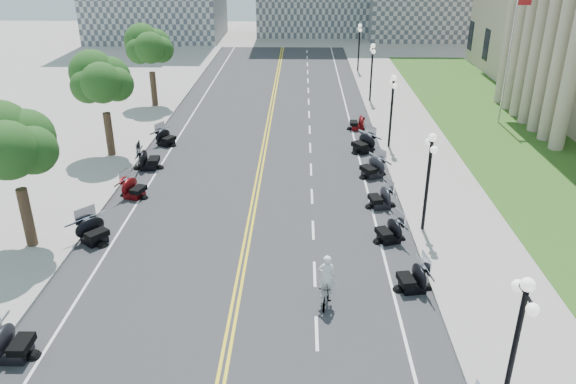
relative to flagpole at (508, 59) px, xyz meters
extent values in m
plane|color=gray|center=(-18.00, -22.00, -5.00)|extent=(160.00, 160.00, 0.00)
cube|color=#333335|center=(-18.00, -12.00, -5.00)|extent=(16.00, 90.00, 0.01)
cube|color=yellow|center=(-18.12, -12.00, -4.99)|extent=(0.12, 90.00, 0.00)
cube|color=yellow|center=(-17.88, -12.00, -4.99)|extent=(0.12, 90.00, 0.00)
cube|color=white|center=(-11.60, -12.00, -4.99)|extent=(0.12, 90.00, 0.00)
cube|color=white|center=(-24.40, -12.00, -4.99)|extent=(0.12, 90.00, 0.00)
cube|color=white|center=(-14.80, -26.00, -4.99)|extent=(0.12, 2.00, 0.00)
cube|color=white|center=(-14.80, -22.00, -4.99)|extent=(0.12, 2.00, 0.00)
cube|color=white|center=(-14.80, -18.00, -4.99)|extent=(0.12, 2.00, 0.00)
cube|color=white|center=(-14.80, -14.00, -4.99)|extent=(0.12, 2.00, 0.00)
cube|color=white|center=(-14.80, -10.00, -4.99)|extent=(0.12, 2.00, 0.00)
cube|color=white|center=(-14.80, -6.00, -4.99)|extent=(0.12, 2.00, 0.00)
cube|color=white|center=(-14.80, -2.00, -4.99)|extent=(0.12, 2.00, 0.00)
cube|color=white|center=(-14.80, 2.00, -4.99)|extent=(0.12, 2.00, 0.00)
cube|color=white|center=(-14.80, 6.00, -4.99)|extent=(0.12, 2.00, 0.00)
cube|color=white|center=(-14.80, 10.00, -4.99)|extent=(0.12, 2.00, 0.00)
cube|color=white|center=(-14.80, 14.00, -4.99)|extent=(0.12, 2.00, 0.00)
cube|color=white|center=(-14.80, 18.00, -4.99)|extent=(0.12, 2.00, 0.00)
cube|color=white|center=(-14.80, 22.00, -4.99)|extent=(0.12, 2.00, 0.00)
cube|color=white|center=(-14.80, 26.00, -4.99)|extent=(0.12, 2.00, 0.00)
cube|color=white|center=(-14.80, 30.00, -4.99)|extent=(0.12, 2.00, 0.00)
cube|color=#9E9991|center=(-7.50, -12.00, -4.92)|extent=(5.00, 90.00, 0.15)
cube|color=#9E9991|center=(-28.50, -12.00, -4.92)|extent=(5.00, 90.00, 0.15)
cube|color=#356023|center=(-0.50, -4.00, -4.95)|extent=(9.00, 60.00, 0.10)
imported|color=#A51414|center=(-14.40, -24.19, -4.49)|extent=(0.76, 1.74, 1.01)
imported|color=white|center=(-14.40, -24.19, -3.04)|extent=(0.69, 0.45, 1.89)
camera|label=1|loc=(-15.45, -42.65, 8.28)|focal=35.00mm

